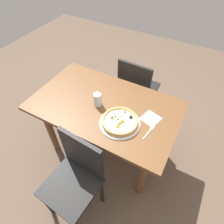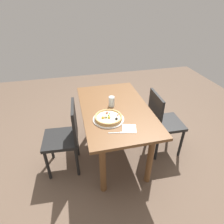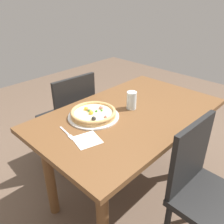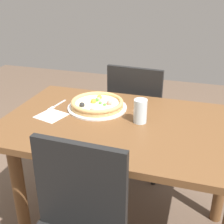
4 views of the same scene
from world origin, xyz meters
name	(u,v)px [view 1 (image 1 of 4)]	position (x,y,z in m)	size (l,w,h in m)	color
ground_plane	(107,148)	(0.00, 0.00, 0.00)	(6.00, 6.00, 0.00)	brown
dining_table	(105,113)	(0.00, 0.00, 0.62)	(1.33, 0.80, 0.75)	brown
chair_near	(75,178)	(0.08, -0.62, 0.50)	(0.43, 0.43, 0.90)	black
chair_far	(137,89)	(0.07, 0.62, 0.50)	(0.41, 0.41, 0.90)	black
plate	(120,123)	(0.22, -0.13, 0.75)	(0.34, 0.34, 0.01)	white
pizza	(120,121)	(0.22, -0.13, 0.78)	(0.30, 0.30, 0.05)	tan
fork	(149,131)	(0.46, -0.09, 0.75)	(0.04, 0.17, 0.00)	silver
drinking_glass	(98,100)	(-0.05, -0.03, 0.81)	(0.07, 0.07, 0.13)	silver
napkin	(151,119)	(0.42, 0.04, 0.75)	(0.14, 0.14, 0.00)	white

